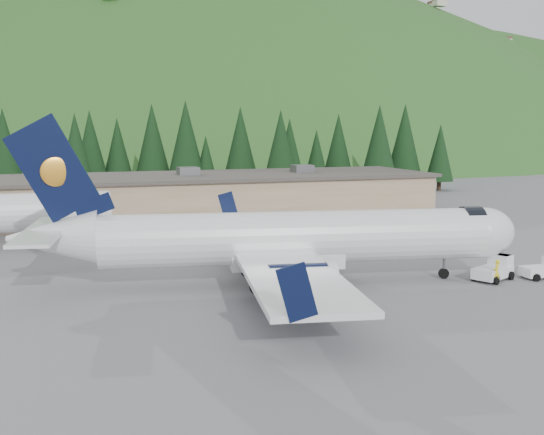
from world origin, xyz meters
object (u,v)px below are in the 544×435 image
Objects in this scene: airliner at (285,240)px; baggage_tug_a at (495,269)px; terminal_building at (148,197)px; ramp_worker at (496,272)px.

baggage_tug_a is at bearing -3.45° from airliner.
terminal_building reaches higher than baggage_tug_a.
terminal_building reaches higher than ramp_worker.
baggage_tug_a is at bearing -65.28° from terminal_building.
airliner reaches higher than ramp_worker.
terminal_building is (-3.97, 37.82, -0.58)m from airliner.
ramp_worker is at bearing -147.79° from baggage_tug_a.
ramp_worker is (-0.83, -1.31, 0.10)m from baggage_tug_a.
ramp_worker is (18.21, -42.68, -1.73)m from terminal_building.
ramp_worker is at bearing -66.89° from terminal_building.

